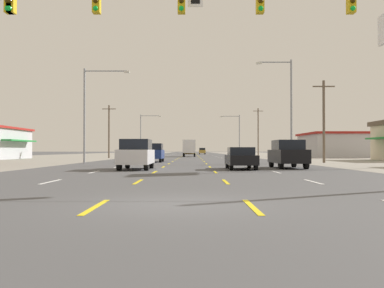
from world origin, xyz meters
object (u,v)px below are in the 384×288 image
(box_truck_center_turn_far, at_px, (191,147))
(sedan_center_turn_farthest, at_px, (192,152))
(suv_far_right_mid, at_px, (289,154))
(suv_inner_left_midfar, at_px, (155,152))
(streetlight_left_row_1, at_px, (145,132))
(suv_inner_left_nearest, at_px, (138,154))
(streetlight_left_row_0, at_px, (91,108))
(streetlight_right_row_1, at_px, (239,132))
(sedan_inner_right_near, at_px, (242,158))
(streetlight_right_row_0, at_px, (290,104))
(suv_inner_right_farther, at_px, (204,151))

(box_truck_center_turn_far, relative_size, sedan_center_turn_farthest, 1.60)
(suv_far_right_mid, relative_size, suv_inner_left_midfar, 1.00)
(box_truck_center_turn_far, height_order, streetlight_left_row_1, streetlight_left_row_1)
(suv_inner_left_nearest, relative_size, streetlight_left_row_0, 0.53)
(suv_far_right_mid, distance_m, streetlight_left_row_1, 59.78)
(streetlight_right_row_1, bearing_deg, sedan_inner_right_near, -95.85)
(suv_inner_left_midfar, xyz_separation_m, streetlight_right_row_0, (13.53, -3.89, 4.76))
(suv_inner_right_farther, height_order, sedan_center_turn_farthest, suv_inner_right_farther)
(suv_inner_left_nearest, relative_size, streetlight_left_row_1, 0.57)
(sedan_inner_right_near, bearing_deg, streetlight_left_row_1, 102.73)
(sedan_inner_right_near, bearing_deg, streetlight_right_row_0, 65.06)
(streetlight_left_row_1, bearing_deg, box_truck_center_turn_far, -28.30)
(box_truck_center_turn_far, bearing_deg, suv_inner_left_nearest, -93.32)
(suv_inner_left_nearest, height_order, suv_far_right_mid, same)
(sedan_inner_right_near, bearing_deg, suv_inner_right_farther, 90.03)
(suv_inner_left_midfar, height_order, streetlight_left_row_0, streetlight_left_row_0)
(streetlight_left_row_0, bearing_deg, box_truck_center_turn_far, 76.78)
(box_truck_center_turn_far, xyz_separation_m, sedan_center_turn_farthest, (-0.01, 52.24, -1.08))
(sedan_center_turn_farthest, bearing_deg, streetlight_right_row_0, -83.86)
(sedan_center_turn_farthest, relative_size, streetlight_right_row_1, 0.53)
(suv_inner_left_nearest, height_order, suv_inner_right_farther, same)
(suv_inner_right_farther, distance_m, streetlight_left_row_1, 47.30)
(suv_inner_left_midfar, xyz_separation_m, streetlight_right_row_1, (13.38, 41.73, 3.97))
(box_truck_center_turn_far, bearing_deg, streetlight_right_row_0, -76.17)
(sedan_inner_right_near, xyz_separation_m, streetlight_left_row_1, (-13.31, 58.93, 4.31))
(suv_inner_left_nearest, bearing_deg, sedan_center_turn_farthest, 88.32)
(suv_far_right_mid, distance_m, streetlight_right_row_0, 12.81)
(suv_inner_right_farther, bearing_deg, streetlight_left_row_1, -106.34)
(streetlight_left_row_1, distance_m, streetlight_right_row_1, 19.35)
(sedan_center_turn_farthest, bearing_deg, suv_far_right_mid, -85.99)
(suv_far_right_mid, bearing_deg, suv_inner_right_farther, 92.00)
(streetlight_left_row_1, height_order, streetlight_right_row_1, streetlight_left_row_1)
(suv_far_right_mid, relative_size, streetlight_right_row_1, 0.58)
(sedan_center_turn_farthest, relative_size, streetlight_left_row_0, 0.48)
(sedan_inner_right_near, relative_size, streetlight_left_row_0, 0.48)
(sedan_center_turn_farthest, bearing_deg, sedan_inner_right_near, -87.95)
(sedan_center_turn_farthest, distance_m, streetlight_right_row_0, 93.41)
(streetlight_right_row_0, relative_size, streetlight_left_row_1, 1.18)
(suv_inner_left_nearest, relative_size, sedan_center_turn_farthest, 1.09)
(box_truck_center_turn_far, distance_m, streetlight_left_row_1, 11.29)
(suv_inner_right_farther, relative_size, streetlight_left_row_0, 0.53)
(suv_far_right_mid, height_order, streetlight_right_row_0, streetlight_right_row_0)
(suv_far_right_mid, bearing_deg, sedan_inner_right_near, -154.05)
(sedan_inner_right_near, bearing_deg, suv_far_right_mid, 25.95)
(suv_far_right_mid, relative_size, box_truck_center_turn_far, 0.68)
(suv_far_right_mid, xyz_separation_m, streetlight_left_row_1, (-16.83, 57.22, 4.04))
(sedan_center_turn_farthest, height_order, streetlight_right_row_1, streetlight_right_row_1)
(suv_far_right_mid, height_order, sedan_center_turn_farthest, suv_far_right_mid)
(streetlight_left_row_0, height_order, streetlight_right_row_1, streetlight_left_row_0)
(suv_inner_left_midfar, distance_m, streetlight_left_row_0, 8.38)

